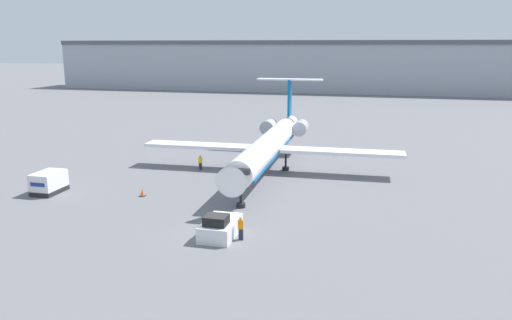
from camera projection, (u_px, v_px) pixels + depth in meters
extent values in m
plane|color=slate|center=(216.00, 237.00, 37.02)|extent=(600.00, 600.00, 0.00)
cube|color=#9EA3AD|center=(344.00, 68.00, 148.78)|extent=(180.00, 16.00, 13.93)
cube|color=#4C515B|center=(345.00, 42.00, 147.07)|extent=(180.00, 16.80, 1.20)
cylinder|color=white|center=(268.00, 146.00, 54.44)|extent=(3.28, 26.13, 2.59)
cone|color=white|center=(235.00, 179.00, 41.07)|extent=(2.64, 2.14, 2.59)
cube|color=black|center=(237.00, 171.00, 41.75)|extent=(2.22, 0.76, 0.44)
cone|color=white|center=(289.00, 125.00, 68.19)|extent=(2.40, 2.91, 2.33)
cube|color=#0C5999|center=(268.00, 153.00, 54.63)|extent=(2.95, 23.52, 0.20)
cube|color=white|center=(342.00, 152.00, 54.12)|extent=(13.38, 2.92, 0.36)
cube|color=white|center=(203.00, 146.00, 57.51)|extent=(13.38, 2.92, 0.36)
cylinder|color=#ADADB7|center=(301.00, 128.00, 64.33)|extent=(1.89, 3.03, 1.81)
cylinder|color=#ADADB7|center=(269.00, 127.00, 65.23)|extent=(1.89, 3.03, 1.81)
cube|color=#0C5999|center=(290.00, 98.00, 67.88)|extent=(0.30, 2.21, 4.90)
cube|color=white|center=(290.00, 79.00, 67.33)|extent=(8.87, 2.03, 0.20)
cylinder|color=black|center=(241.00, 197.00, 43.50)|extent=(0.24, 0.24, 1.83)
cylinder|color=black|center=(241.00, 205.00, 43.67)|extent=(0.80, 0.80, 0.40)
cylinder|color=black|center=(257.00, 161.00, 57.11)|extent=(0.24, 0.24, 1.83)
cylinder|color=black|center=(257.00, 167.00, 57.27)|extent=(0.80, 0.80, 0.40)
cylinder|color=black|center=(286.00, 162.00, 56.39)|extent=(0.24, 0.24, 1.83)
cylinder|color=black|center=(286.00, 169.00, 56.56)|extent=(0.80, 0.80, 0.40)
cube|color=silver|center=(220.00, 228.00, 37.07)|extent=(2.36, 4.08, 1.21)
cube|color=black|center=(216.00, 220.00, 36.00)|extent=(1.65, 1.47, 0.70)
cube|color=black|center=(228.00, 222.00, 38.96)|extent=(2.12, 0.30, 0.73)
cube|color=#232326|center=(50.00, 190.00, 47.99)|extent=(2.16, 3.26, 0.45)
cube|color=silver|center=(49.00, 180.00, 47.76)|extent=(2.16, 3.26, 1.60)
cube|color=navy|center=(37.00, 185.00, 46.21)|extent=(1.51, 0.04, 0.36)
cube|color=#232838|center=(241.00, 234.00, 36.37)|extent=(0.32, 0.20, 0.85)
cube|color=orange|center=(241.00, 224.00, 36.20)|extent=(0.40, 0.24, 0.67)
sphere|color=tan|center=(241.00, 218.00, 36.10)|extent=(0.25, 0.25, 0.25)
cube|color=#232838|center=(200.00, 166.00, 56.84)|extent=(0.32, 0.20, 0.80)
cube|color=yellow|center=(200.00, 160.00, 56.67)|extent=(0.40, 0.24, 0.63)
sphere|color=tan|center=(200.00, 156.00, 56.58)|extent=(0.23, 0.23, 0.23)
cube|color=black|center=(143.00, 196.00, 46.94)|extent=(0.53, 0.53, 0.04)
cone|color=orange|center=(142.00, 192.00, 46.85)|extent=(0.38, 0.38, 0.75)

